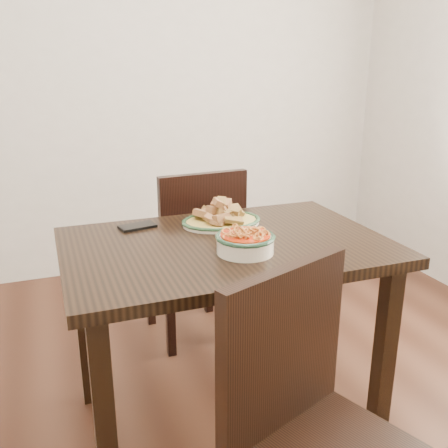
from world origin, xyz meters
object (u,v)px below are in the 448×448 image
object	(u,v)px
noodle_bowl	(245,240)
chair_near	(313,426)
fish_plate	(221,214)
chair_far	(196,248)
dining_table	(226,269)
smartphone	(137,226)

from	to	relation	value
noodle_bowl	chair_near	bearing A→B (deg)	-94.91
fish_plate	noodle_bowl	distance (m)	0.32
chair_far	noodle_bowl	bearing A→B (deg)	81.67
dining_table	fish_plate	bearing A→B (deg)	74.55
smartphone	chair_near	bearing A→B (deg)	-87.17
fish_plate	chair_near	bearing A→B (deg)	-95.17
noodle_bowl	smartphone	size ratio (longest dim) A/B	1.47
dining_table	fish_plate	size ratio (longest dim) A/B	3.69
chair_far	chair_near	size ratio (longest dim) A/B	1.00
fish_plate	smartphone	distance (m)	0.33
chair_far	noodle_bowl	size ratio (longest dim) A/B	4.41
dining_table	noodle_bowl	bearing A→B (deg)	-79.64
smartphone	noodle_bowl	bearing A→B (deg)	-65.06
chair_far	fish_plate	bearing A→B (deg)	82.82
chair_near	noodle_bowl	world-z (taller)	chair_near
noodle_bowl	smartphone	distance (m)	0.49
dining_table	smartphone	world-z (taller)	smartphone
dining_table	noodle_bowl	size ratio (longest dim) A/B	5.65
chair_near	smartphone	xyz separation A→B (m)	(-0.24, 0.95, 0.26)
chair_near	fish_plate	xyz separation A→B (m)	(0.08, 0.88, 0.30)
chair_near	smartphone	bearing A→B (deg)	82.73
fish_plate	dining_table	bearing A→B (deg)	-105.45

